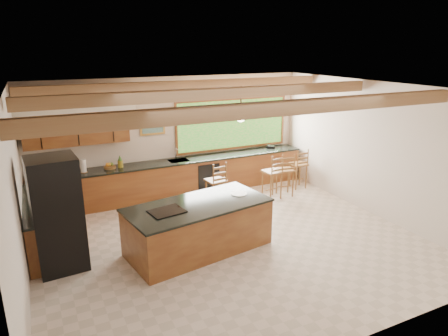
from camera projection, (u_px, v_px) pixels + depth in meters
name	position (u px, v px, depth m)	size (l,w,h in m)	color
ground	(229.00, 241.00, 7.95)	(7.20, 7.20, 0.00)	beige
room_shell	(207.00, 126.00, 7.79)	(7.27, 6.54, 3.02)	beige
counter_run	(153.00, 186.00, 9.65)	(7.12, 3.10, 1.23)	brown
island	(198.00, 227.00, 7.50)	(2.83, 1.67, 0.95)	brown
refrigerator	(57.00, 214.00, 6.74)	(0.83, 0.81, 2.00)	black
bar_stool_a	(217.00, 182.00, 9.26)	(0.46, 0.46, 1.18)	brown
bar_stool_b	(274.00, 173.00, 9.93)	(0.47, 0.47, 1.18)	brown
bar_stool_c	(300.00, 165.00, 10.72)	(0.41, 0.41, 1.11)	brown
bar_stool_d	(287.00, 171.00, 10.16)	(0.49, 0.49, 1.13)	brown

